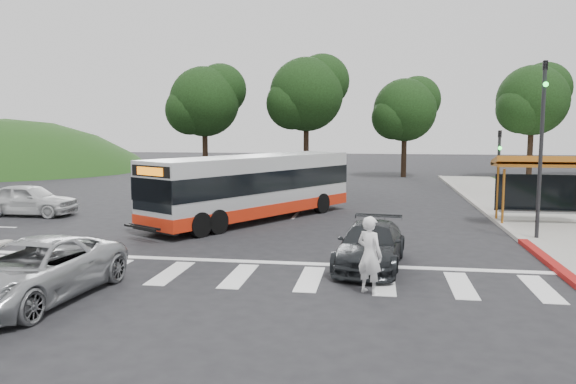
% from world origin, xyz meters
% --- Properties ---
extents(ground, '(140.00, 140.00, 0.00)m').
position_xyz_m(ground, '(0.00, 0.00, 0.00)').
color(ground, black).
rests_on(ground, ground).
extents(sidewalk_east, '(4.00, 40.00, 0.12)m').
position_xyz_m(sidewalk_east, '(11.00, 8.00, 0.06)').
color(sidewalk_east, gray).
rests_on(sidewalk_east, ground).
extents(curb_east, '(0.30, 40.00, 0.15)m').
position_xyz_m(curb_east, '(9.00, 8.00, 0.07)').
color(curb_east, '#9E9991').
rests_on(curb_east, ground).
extents(curb_east_red, '(0.32, 6.00, 0.15)m').
position_xyz_m(curb_east_red, '(9.00, -2.00, 0.08)').
color(curb_east_red, maroon).
rests_on(curb_east_red, ground).
extents(hillside_nw, '(44.00, 44.00, 10.00)m').
position_xyz_m(hillside_nw, '(-32.00, 30.00, 0.00)').
color(hillside_nw, '#143912').
rests_on(hillside_nw, ground).
extents(crosswalk_ladder, '(18.00, 2.60, 0.01)m').
position_xyz_m(crosswalk_ladder, '(0.00, -5.00, 0.01)').
color(crosswalk_ladder, silver).
rests_on(crosswalk_ladder, ground).
extents(bus_shelter, '(4.20, 1.60, 2.86)m').
position_xyz_m(bus_shelter, '(10.80, 5.10, 2.35)').
color(bus_shelter, '#9C591A').
rests_on(bus_shelter, sidewalk_east).
extents(traffic_signal_ne_tall, '(0.18, 0.37, 6.50)m').
position_xyz_m(traffic_signal_ne_tall, '(9.60, 1.49, 3.88)').
color(traffic_signal_ne_tall, black).
rests_on(traffic_signal_ne_tall, ground).
extents(traffic_signal_ne_short, '(0.18, 0.37, 4.00)m').
position_xyz_m(traffic_signal_ne_short, '(9.60, 8.49, 2.48)').
color(traffic_signal_ne_short, black).
rests_on(traffic_signal_ne_short, ground).
extents(tree_ne_a, '(6.16, 5.74, 9.30)m').
position_xyz_m(tree_ne_a, '(16.08, 28.06, 6.39)').
color(tree_ne_a, black).
rests_on(tree_ne_a, parking_lot).
extents(tree_north_a, '(6.60, 6.15, 10.17)m').
position_xyz_m(tree_north_a, '(-1.92, 26.07, 6.92)').
color(tree_north_a, black).
rests_on(tree_north_a, ground).
extents(tree_north_b, '(5.72, 5.33, 8.43)m').
position_xyz_m(tree_north_b, '(6.07, 28.06, 5.66)').
color(tree_north_b, black).
rests_on(tree_north_b, ground).
extents(tree_north_c, '(6.16, 5.74, 9.30)m').
position_xyz_m(tree_north_c, '(-9.92, 24.06, 6.29)').
color(tree_north_c, black).
rests_on(tree_north_c, ground).
extents(transit_bus, '(7.74, 10.87, 2.89)m').
position_xyz_m(transit_bus, '(-1.63, 4.42, 1.44)').
color(transit_bus, silver).
rests_on(transit_bus, ground).
extents(pedestrian, '(0.85, 0.80, 1.96)m').
position_xyz_m(pedestrian, '(3.62, -6.07, 0.98)').
color(pedestrian, white).
rests_on(pedestrian, ground).
extents(dark_sedan, '(2.31, 4.67, 1.30)m').
position_xyz_m(dark_sedan, '(3.62, -3.32, 0.65)').
color(dark_sedan, '#212426').
rests_on(dark_sedan, ground).
extents(silver_suv_south, '(2.85, 5.41, 1.45)m').
position_xyz_m(silver_suv_south, '(-4.33, -7.94, 0.73)').
color(silver_suv_south, '#A2A4A7').
rests_on(silver_suv_south, ground).
extents(west_car_white, '(4.44, 1.80, 1.51)m').
position_xyz_m(west_car_white, '(-12.41, 4.06, 0.75)').
color(west_car_white, silver).
rests_on(west_car_white, ground).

